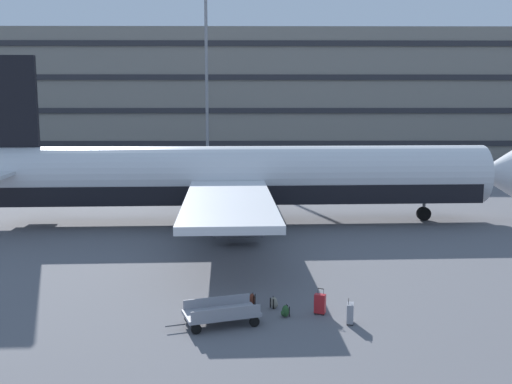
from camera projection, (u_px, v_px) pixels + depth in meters
name	position (u px, v px, depth m)	size (l,w,h in m)	color
ground_plane	(162.00, 224.00, 37.68)	(600.00, 600.00, 0.00)	#5B5B60
terminal_structure	(212.00, 95.00, 87.08)	(159.34, 21.52, 17.13)	gray
airliner	(237.00, 178.00, 37.70)	(37.29, 30.03, 10.53)	silver
light_mast_left	(206.00, 57.00, 68.37)	(1.80, 0.50, 22.00)	gray
suitcase_black	(350.00, 313.00, 20.87)	(0.32, 0.50, 0.89)	gray
suitcase_navy	(320.00, 304.00, 21.80)	(0.46, 0.37, 0.97)	#B21E23
backpack_silver	(285.00, 311.00, 21.53)	(0.37, 0.39, 0.49)	#264C26
backpack_scuffed	(252.00, 300.00, 22.63)	(0.33, 0.37, 0.57)	#592619
backpack_purple	(274.00, 303.00, 22.39)	(0.38, 0.40, 0.51)	gray
baggage_cart	(221.00, 313.00, 20.77)	(3.35, 2.04, 0.82)	gray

